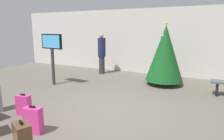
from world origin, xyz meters
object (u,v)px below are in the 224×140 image
Objects in this scene: suitcase_0 at (33,120)px; holiday_tree at (165,53)px; suitcase_1 at (24,105)px; flight_info_kiosk at (52,49)px; traveller_0 at (102,53)px.

holiday_tree is at bearing 73.08° from suitcase_0.
suitcase_0 is at bearing -30.71° from suitcase_1.
suitcase_0 is at bearing -53.57° from flight_info_kiosk.
suitcase_0 is (2.29, -3.10, -1.11)m from flight_info_kiosk.
flight_info_kiosk reaches higher than suitcase_0.
holiday_tree is at bearing 60.84° from suitcase_1.
holiday_tree is 5.31m from suitcase_0.
holiday_tree is 4.26m from flight_info_kiosk.
suitcase_0 reaches higher than suitcase_1.
holiday_tree reaches higher than flight_info_kiosk.
suitcase_1 is at bearing -82.51° from traveller_0.
traveller_0 is (-3.15, 0.72, -0.22)m from holiday_tree.
suitcase_1 is (0.68, -5.15, -0.76)m from traveller_0.
flight_info_kiosk is at bearing 117.77° from suitcase_1.
flight_info_kiosk is 2.73m from traveller_0.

